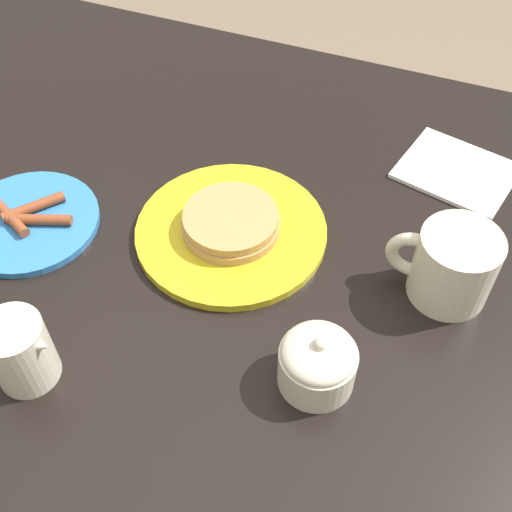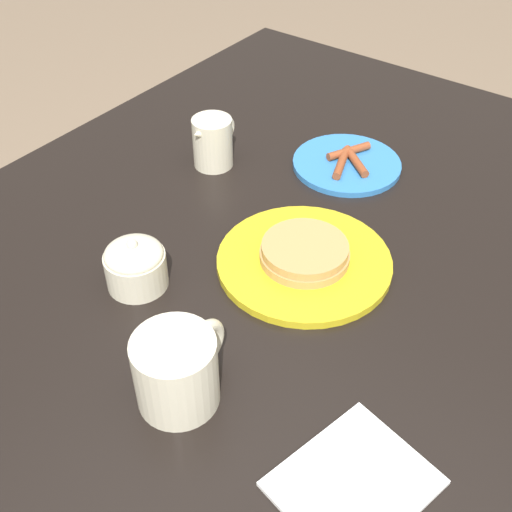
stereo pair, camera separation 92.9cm
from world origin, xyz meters
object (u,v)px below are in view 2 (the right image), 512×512
Objects in this scene: napkin at (353,483)px; creamer_pitcher at (212,141)px; pancake_plate at (304,258)px; sugar_bowl at (135,264)px; coffee_mug at (178,369)px; side_plate_bacon at (347,163)px.

creamer_pitcher is at bearing 52.70° from napkin.
creamer_pitcher reaches higher than pancake_plate.
sugar_bowl reaches higher than pancake_plate.
coffee_mug is 1.21× the size of creamer_pitcher.
creamer_pitcher is at bearing 20.04° from sugar_bowl.
creamer_pitcher reaches higher than side_plate_bacon.
creamer_pitcher reaches higher than sugar_bowl.
pancake_plate is 2.97× the size of sugar_bowl.
creamer_pitcher is 0.60× the size of napkin.
coffee_mug reaches higher than side_plate_bacon.
coffee_mug is 0.49m from creamer_pitcher.
napkin is (-0.25, -0.23, -0.01)m from pancake_plate.
sugar_bowl is (-0.42, 0.08, 0.03)m from side_plate_bacon.
sugar_bowl is at bearing 77.74° from napkin.
side_plate_bacon is 1.04× the size of napkin.
sugar_bowl reaches higher than side_plate_bacon.
pancake_plate is 0.28m from coffee_mug.
pancake_plate is at bearing -162.53° from side_plate_bacon.
creamer_pitcher is 0.63m from napkin.
coffee_mug is (-0.53, -0.09, 0.04)m from side_plate_bacon.
coffee_mug is 0.22m from napkin.
side_plate_bacon is 0.23m from creamer_pitcher.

